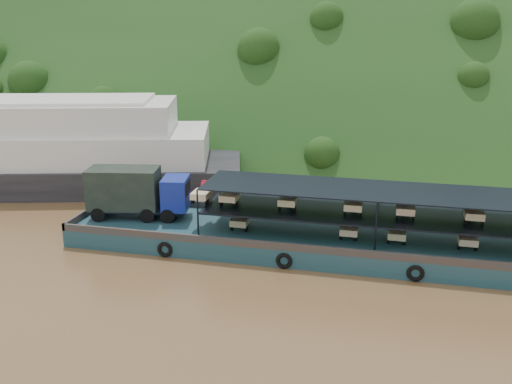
# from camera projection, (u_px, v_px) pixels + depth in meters

# --- Properties ---
(ground) EXTENTS (160.00, 160.00, 0.00)m
(ground) POSITION_uv_depth(u_px,v_px,m) (275.00, 252.00, 38.64)
(ground) COLOR brown
(ground) RESTS_ON ground
(hillside) EXTENTS (140.00, 39.60, 39.60)m
(hillside) POSITION_uv_depth(u_px,v_px,m) (331.00, 143.00, 72.15)
(hillside) COLOR #143312
(hillside) RESTS_ON ground
(cargo_barge) EXTENTS (35.00, 7.18, 4.86)m
(cargo_barge) POSITION_uv_depth(u_px,v_px,m) (301.00, 232.00, 38.86)
(cargo_barge) COLOR #143D47
(cargo_barge) RESTS_ON ground
(passenger_ferry) EXTENTS (41.95, 20.46, 8.24)m
(passenger_ferry) POSITION_uv_depth(u_px,v_px,m) (19.00, 149.00, 52.60)
(passenger_ferry) COLOR black
(passenger_ferry) RESTS_ON ground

